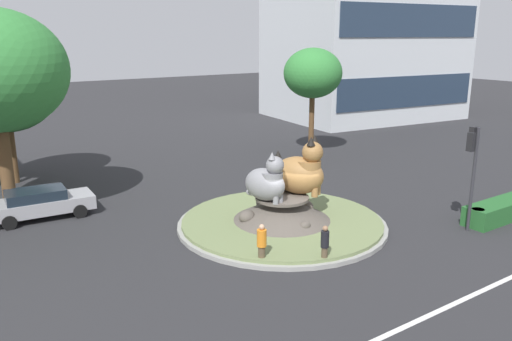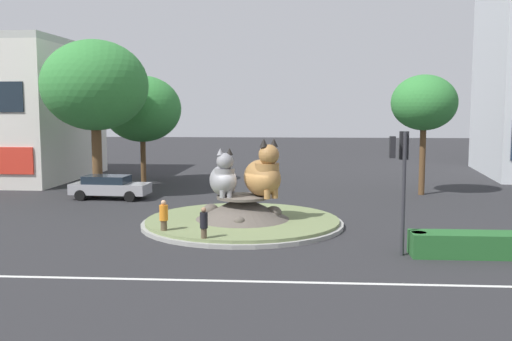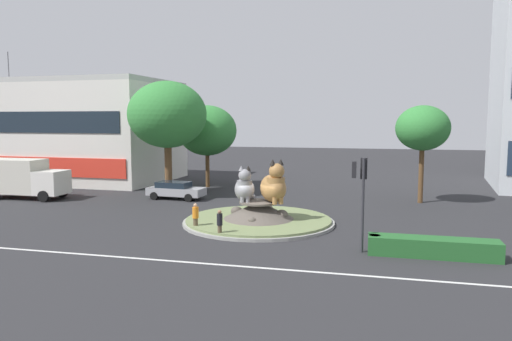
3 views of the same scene
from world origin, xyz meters
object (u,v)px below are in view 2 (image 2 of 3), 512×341
Objects in this scene: third_tree_left at (424,103)px; cat_statue_tabby at (264,175)px; broadleaf_tree_behind_island at (95,86)px; litter_bin at (419,244)px; cat_statue_grey at (224,178)px; sedan_on_far_lane at (110,186)px; pedestrian_orange_shirt at (164,218)px; pedestrian_black_shirt at (204,225)px; traffic_light_mast at (402,165)px; second_tree_near_tower at (142,109)px.

cat_statue_tabby is at bearing -132.26° from third_tree_left.
litter_bin is at bearing -38.80° from broadleaf_tree_behind_island.
sedan_on_far_lane is at bearing -150.19° from cat_statue_grey.
sedan_on_far_lane is at bearing -158.56° from cat_statue_tabby.
broadleaf_tree_behind_island is at bearing -150.47° from cat_statue_grey.
cat_statue_grey is 3.81m from pedestrian_orange_shirt.
pedestrian_orange_shirt is at bearing -87.65° from cat_statue_tabby.
broadleaf_tree_behind_island is at bearing -159.47° from cat_statue_tabby.
cat_statue_tabby is at bearing 94.06° from pedestrian_black_shirt.
litter_bin is at bearing -25.85° from pedestrian_orange_shirt.
cat_statue_tabby is 0.65× the size of sedan_on_far_lane.
cat_statue_tabby is at bearing 140.12° from litter_bin.
third_tree_left is at bearing 5.29° from broadleaf_tree_behind_island.
third_tree_left reaches higher than pedestrian_black_shirt.
traffic_light_mast is at bearing 168.12° from litter_bin.
third_tree_left is (9.48, 10.44, 3.39)m from cat_statue_tabby.
second_tree_near_tower is 1.03× the size of third_tree_left.
second_tree_near_tower is (-9.57, 14.62, 3.01)m from cat_statue_tabby.
broadleaf_tree_behind_island is 14.46m from pedestrian_orange_shirt.
traffic_light_mast reaches higher than litter_bin.
broadleaf_tree_behind_island reaches higher than cat_statue_tabby.
litter_bin is (15.83, -12.50, -0.31)m from sedan_on_far_lane.
broadleaf_tree_behind_island is at bearing 138.72° from sedan_on_far_lane.
pedestrian_orange_shirt is at bearing -135.90° from third_tree_left.
traffic_light_mast is 16.08m from third_tree_left.
second_tree_near_tower is at bearing 128.46° from litter_bin.
broadleaf_tree_behind_island reaches higher than second_tree_near_tower.
cat_statue_grey is at bearing -137.56° from third_tree_left.
cat_statue_tabby is at bearing 71.47° from cat_statue_grey.
sedan_on_far_lane is (-7.59, 11.51, -0.08)m from pedestrian_black_shirt.
broadleaf_tree_behind_island is (-10.87, 8.55, 4.45)m from cat_statue_tabby.
third_tree_left is 4.80× the size of pedestrian_black_shirt.
broadleaf_tree_behind_island is at bearing 156.54° from pedestrian_black_shirt.
cat_statue_tabby is 14.53m from broadleaf_tree_behind_island.
traffic_light_mast reaches higher than pedestrian_orange_shirt.
pedestrian_black_shirt is 2.36m from pedestrian_orange_shirt.
sedan_on_far_lane is at bearing -171.11° from third_tree_left.
cat_statue_tabby is 1.91× the size of pedestrian_orange_shirt.
traffic_light_mast is 5.16× the size of litter_bin.
pedestrian_orange_shirt is (-2.22, -2.77, -1.38)m from cat_statue_grey.
cat_statue_tabby is at bearing 48.53° from traffic_light_mast.
broadleaf_tree_behind_island is (-16.26, 13.48, 3.44)m from traffic_light_mast.
cat_statue_grey is 13.21m from broadleaf_tree_behind_island.
broadleaf_tree_behind_island is at bearing -174.71° from third_tree_left.
pedestrian_orange_shirt is 11.62m from sedan_on_far_lane.
traffic_light_mast reaches higher than cat_statue_tabby.
pedestrian_orange_shirt is at bearing 176.86° from pedestrian_black_shirt.
third_tree_left is 4.66× the size of pedestrian_orange_shirt.
litter_bin is (10.17, -2.35, -0.40)m from pedestrian_orange_shirt.
second_tree_near_tower reaches higher than cat_statue_grey.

